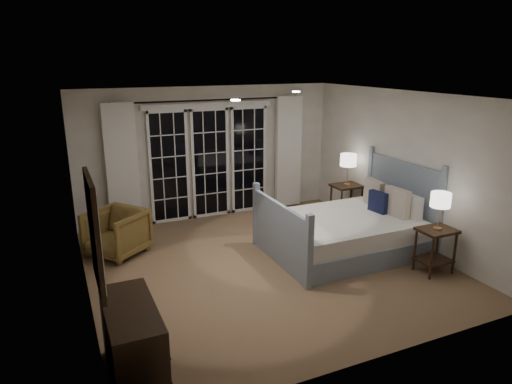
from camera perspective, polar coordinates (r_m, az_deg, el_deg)
name	(u,v)px	position (r m, az deg, el deg)	size (l,w,h in m)	color
floor	(265,264)	(6.96, 1.11, -9.03)	(5.00, 5.00, 0.00)	olive
ceiling	(266,96)	(6.30, 1.23, 11.97)	(5.00, 5.00, 0.00)	white
wall_left	(79,207)	(5.94, -21.21, -1.74)	(0.02, 5.00, 2.50)	silver
wall_right	(402,168)	(7.89, 17.83, 2.88)	(0.02, 5.00, 2.50)	silver
wall_back	(209,153)	(8.78, -5.85, 4.89)	(5.00, 0.02, 2.50)	silver
wall_front	(378,248)	(4.51, 14.96, -6.80)	(5.00, 0.02, 2.50)	silver
french_doors	(210,161)	(8.78, -5.73, 3.82)	(2.50, 0.04, 2.20)	black
curtain_rod	(210,100)	(8.55, -5.82, 11.36)	(0.03, 0.03, 3.50)	black
curtain_left	(122,167)	(8.33, -16.39, 2.98)	(0.55, 0.10, 2.25)	white
curtain_right	(289,152)	(9.34, 4.09, 4.99)	(0.55, 0.10, 2.25)	white
downlight_a	(296,92)	(7.20, 5.03, 12.38)	(0.12, 0.12, 0.01)	white
downlight_b	(236,100)	(5.70, -2.57, 11.39)	(0.12, 0.12, 0.01)	white
bed	(347,231)	(7.44, 11.28, -4.78)	(2.34, 1.69, 1.37)	gray
nightstand_left	(435,244)	(7.04, 21.52, -6.03)	(0.51, 0.41, 0.66)	#312110
nightstand_right	(346,197)	(8.80, 11.22, -0.59)	(0.54, 0.43, 0.70)	#312110
lamp_left	(441,200)	(6.84, 22.08, -0.98)	(0.28, 0.28, 0.54)	tan
lamp_right	(348,160)	(8.62, 11.48, 3.89)	(0.30, 0.30, 0.59)	tan
armchair	(117,233)	(7.48, -17.03, -4.89)	(0.78, 0.80, 0.73)	brown
dresser	(133,344)	(4.69, -15.12, -17.85)	(0.47, 1.10, 0.78)	#312110
mirror	(95,233)	(4.14, -19.53, -4.86)	(0.05, 0.85, 1.00)	#312110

